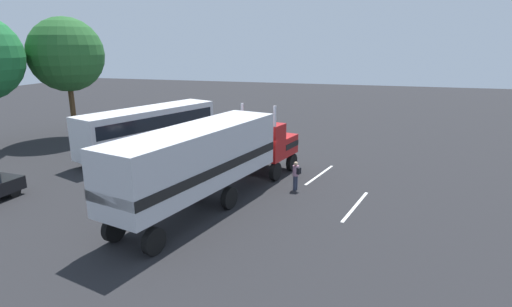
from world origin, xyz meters
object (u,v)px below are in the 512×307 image
(person_bystander, at_px, (296,174))
(parked_bus, at_px, (150,126))
(tree_left, at_px, (66,55))
(semi_truck, at_px, (211,156))

(person_bystander, distance_m, parked_bus, 12.69)
(parked_bus, bearing_deg, tree_left, 72.12)
(tree_left, bearing_deg, semi_truck, -122.05)
(semi_truck, xyz_separation_m, parked_bus, (7.80, 8.05, -0.46))
(tree_left, bearing_deg, person_bystander, -109.94)
(semi_truck, bearing_deg, person_bystander, -49.55)
(person_bystander, bearing_deg, parked_bus, 68.52)
(tree_left, bearing_deg, parked_bus, -107.88)
(person_bystander, height_order, tree_left, tree_left)
(semi_truck, xyz_separation_m, tree_left, (10.73, 17.14, 4.49))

